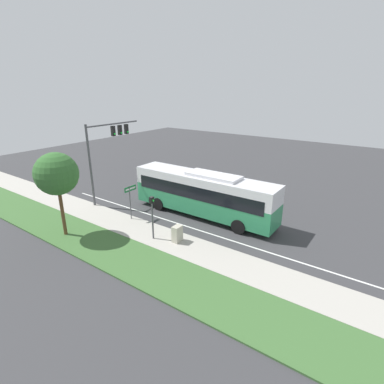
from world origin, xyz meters
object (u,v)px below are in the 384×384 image
object	(u,v)px
bus	(203,192)
street_sign	(130,197)
utility_cabinet	(177,234)
signal_gantry	(106,145)
pedestrian_signal	(152,211)

from	to	relation	value
bus	street_sign	bearing A→B (deg)	132.67
street_sign	utility_cabinet	distance (m)	5.53
signal_gantry	street_sign	xyz separation A→B (m)	(-2.03, -4.82, -3.28)
bus	pedestrian_signal	world-z (taller)	bus
bus	street_sign	xyz separation A→B (m)	(-3.93, 4.27, -0.10)
bus	signal_gantry	distance (m)	9.81
bus	pedestrian_signal	distance (m)	5.44
signal_gantry	pedestrian_signal	world-z (taller)	signal_gantry
bus	utility_cabinet	xyz separation A→B (m)	(-4.79, -1.04, -1.38)
signal_gantry	street_sign	bearing A→B (deg)	-112.83
bus	utility_cabinet	world-z (taller)	bus
signal_gantry	utility_cabinet	distance (m)	11.47
bus	pedestrian_signal	bearing A→B (deg)	173.81
utility_cabinet	bus	bearing A→B (deg)	12.28
bus	utility_cabinet	size ratio (longest dim) A/B	10.82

